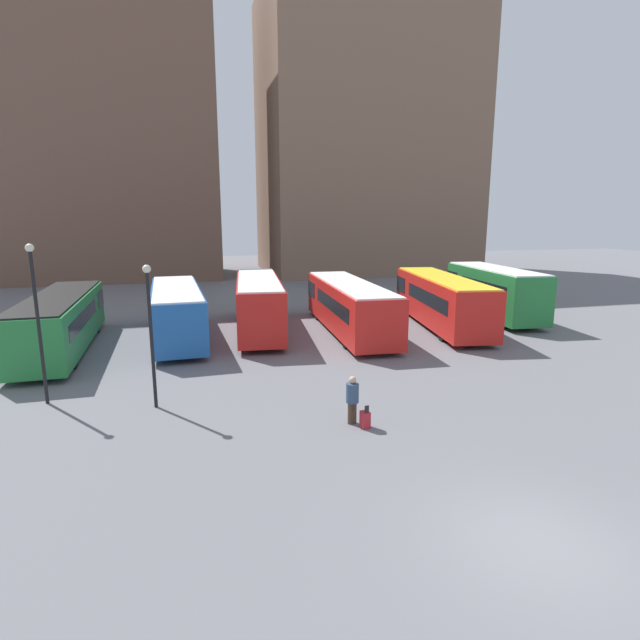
{
  "coord_description": "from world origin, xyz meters",
  "views": [
    {
      "loc": [
        -6.66,
        -7.57,
        6.57
      ],
      "look_at": [
        -0.44,
        15.53,
        1.62
      ],
      "focal_mm": 28.0,
      "sensor_mm": 36.0,
      "label": 1
    }
  ],
  "objects_px": {
    "bus_4": "(441,299)",
    "lamp_post_0": "(37,312)",
    "bus_0": "(60,320)",
    "bus_3": "(349,305)",
    "lamp_post_1": "(150,324)",
    "suitcase": "(365,419)",
    "bus_5": "(494,291)",
    "bus_2": "(259,302)",
    "traveler": "(352,396)",
    "bus_1": "(177,310)"
  },
  "relations": [
    {
      "from": "suitcase",
      "to": "lamp_post_0",
      "type": "bearing_deg",
      "value": 59.05
    },
    {
      "from": "bus_4",
      "to": "bus_5",
      "type": "bearing_deg",
      "value": -63.09
    },
    {
      "from": "bus_0",
      "to": "lamp_post_0",
      "type": "height_order",
      "value": "lamp_post_0"
    },
    {
      "from": "bus_2",
      "to": "suitcase",
      "type": "xyz_separation_m",
      "value": [
        1.24,
        -14.74,
        -1.42
      ]
    },
    {
      "from": "bus_2",
      "to": "bus_5",
      "type": "distance_m",
      "value": 15.55
    },
    {
      "from": "bus_2",
      "to": "bus_4",
      "type": "xyz_separation_m",
      "value": [
        10.92,
        -1.62,
        -0.03
      ]
    },
    {
      "from": "bus_2",
      "to": "bus_5",
      "type": "bearing_deg",
      "value": -84.41
    },
    {
      "from": "suitcase",
      "to": "bus_5",
      "type": "bearing_deg",
      "value": -49.73
    },
    {
      "from": "bus_5",
      "to": "lamp_post_1",
      "type": "relative_size",
      "value": 1.92
    },
    {
      "from": "bus_2",
      "to": "bus_4",
      "type": "height_order",
      "value": "bus_2"
    },
    {
      "from": "bus_3",
      "to": "traveler",
      "type": "bearing_deg",
      "value": 165.79
    },
    {
      "from": "bus_3",
      "to": "traveler",
      "type": "relative_size",
      "value": 7.62
    },
    {
      "from": "lamp_post_0",
      "to": "bus_2",
      "type": "bearing_deg",
      "value": 47.15
    },
    {
      "from": "bus_1",
      "to": "bus_2",
      "type": "height_order",
      "value": "bus_2"
    },
    {
      "from": "bus_5",
      "to": "bus_4",
      "type": "bearing_deg",
      "value": 113.27
    },
    {
      "from": "lamp_post_1",
      "to": "bus_1",
      "type": "bearing_deg",
      "value": 86.33
    },
    {
      "from": "bus_5",
      "to": "traveler",
      "type": "height_order",
      "value": "bus_5"
    },
    {
      "from": "bus_0",
      "to": "bus_4",
      "type": "height_order",
      "value": "bus_4"
    },
    {
      "from": "traveler",
      "to": "lamp_post_1",
      "type": "relative_size",
      "value": 0.32
    },
    {
      "from": "suitcase",
      "to": "bus_0",
      "type": "bearing_deg",
      "value": 36.15
    },
    {
      "from": "suitcase",
      "to": "lamp_post_1",
      "type": "xyz_separation_m",
      "value": [
        -6.51,
        3.57,
        2.72
      ]
    },
    {
      "from": "traveler",
      "to": "lamp_post_0",
      "type": "relative_size",
      "value": 0.28
    },
    {
      "from": "bus_3",
      "to": "bus_2",
      "type": "bearing_deg",
      "value": 76.57
    },
    {
      "from": "bus_5",
      "to": "lamp_post_1",
      "type": "xyz_separation_m",
      "value": [
        -20.81,
        -10.97,
        1.2
      ]
    },
    {
      "from": "bus_4",
      "to": "lamp_post_0",
      "type": "xyz_separation_m",
      "value": [
        -19.98,
        -8.15,
        1.68
      ]
    },
    {
      "from": "bus_0",
      "to": "traveler",
      "type": "distance_m",
      "value": 16.82
    },
    {
      "from": "bus_4",
      "to": "lamp_post_1",
      "type": "relative_size",
      "value": 2.4
    },
    {
      "from": "bus_0",
      "to": "bus_5",
      "type": "distance_m",
      "value": 25.8
    },
    {
      "from": "traveler",
      "to": "bus_1",
      "type": "bearing_deg",
      "value": 17.22
    },
    {
      "from": "bus_0",
      "to": "bus_3",
      "type": "relative_size",
      "value": 0.98
    },
    {
      "from": "lamp_post_0",
      "to": "suitcase",
      "type": "bearing_deg",
      "value": -25.75
    },
    {
      "from": "traveler",
      "to": "lamp_post_1",
      "type": "distance_m",
      "value": 7.26
    },
    {
      "from": "traveler",
      "to": "lamp_post_0",
      "type": "bearing_deg",
      "value": 60.4
    },
    {
      "from": "bus_1",
      "to": "lamp_post_1",
      "type": "relative_size",
      "value": 2.14
    },
    {
      "from": "bus_0",
      "to": "suitcase",
      "type": "xyz_separation_m",
      "value": [
        11.45,
        -13.0,
        -1.25
      ]
    },
    {
      "from": "bus_3",
      "to": "lamp_post_0",
      "type": "relative_size",
      "value": 2.14
    },
    {
      "from": "suitcase",
      "to": "lamp_post_0",
      "type": "relative_size",
      "value": 0.14
    },
    {
      "from": "lamp_post_1",
      "to": "bus_0",
      "type": "bearing_deg",
      "value": 117.64
    },
    {
      "from": "bus_0",
      "to": "bus_5",
      "type": "xyz_separation_m",
      "value": [
        25.75,
        1.54,
        0.27
      ]
    },
    {
      "from": "lamp_post_1",
      "to": "traveler",
      "type": "bearing_deg",
      "value": -26.83
    },
    {
      "from": "bus_4",
      "to": "lamp_post_1",
      "type": "distance_m",
      "value": 18.83
    },
    {
      "from": "bus_3",
      "to": "lamp_post_0",
      "type": "height_order",
      "value": "lamp_post_0"
    },
    {
      "from": "bus_1",
      "to": "lamp_post_1",
      "type": "distance_m",
      "value": 10.43
    },
    {
      "from": "bus_3",
      "to": "lamp_post_1",
      "type": "relative_size",
      "value": 2.43
    },
    {
      "from": "bus_3",
      "to": "lamp_post_1",
      "type": "bearing_deg",
      "value": 136.59
    },
    {
      "from": "bus_0",
      "to": "lamp_post_1",
      "type": "distance_m",
      "value": 10.75
    },
    {
      "from": "bus_4",
      "to": "suitcase",
      "type": "height_order",
      "value": "bus_4"
    },
    {
      "from": "bus_1",
      "to": "suitcase",
      "type": "xyz_separation_m",
      "value": [
        5.84,
        -13.88,
        -1.3
      ]
    },
    {
      "from": "bus_2",
      "to": "bus_5",
      "type": "relative_size",
      "value": 1.18
    },
    {
      "from": "bus_0",
      "to": "lamp_post_1",
      "type": "xyz_separation_m",
      "value": [
        4.94,
        -9.43,
        1.47
      ]
    }
  ]
}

